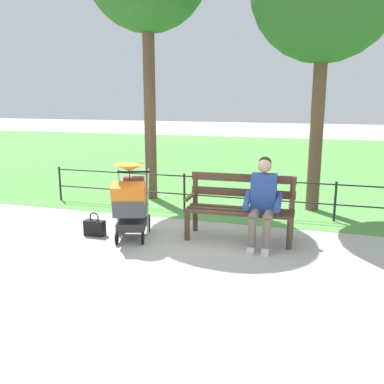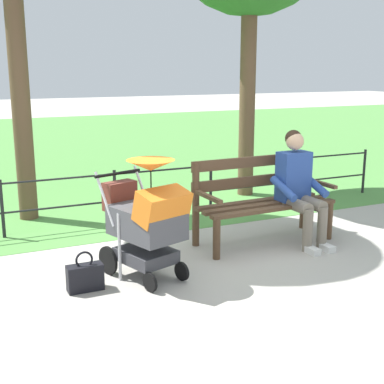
% 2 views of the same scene
% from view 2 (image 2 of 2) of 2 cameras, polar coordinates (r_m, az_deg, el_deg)
% --- Properties ---
extents(ground_plane, '(60.00, 60.00, 0.00)m').
position_cam_2_polar(ground_plane, '(5.81, 2.44, -6.39)').
color(ground_plane, '#ADA89E').
extents(grass_lawn, '(40.00, 16.00, 0.01)m').
position_cam_2_polar(grass_lawn, '(14.02, -14.24, 4.93)').
color(grass_lawn, '#518E42').
rests_on(grass_lawn, ground).
extents(park_bench, '(1.62, 0.65, 0.96)m').
position_cam_2_polar(park_bench, '(6.06, 7.45, -0.45)').
color(park_bench, brown).
rests_on(park_bench, ground).
extents(person_on_bench, '(0.54, 0.74, 1.28)m').
position_cam_2_polar(person_on_bench, '(6.04, 11.49, 0.83)').
color(person_on_bench, slate).
rests_on(person_on_bench, ground).
extents(stroller, '(0.74, 0.99, 1.15)m').
position_cam_2_polar(stroller, '(4.93, -4.92, -2.79)').
color(stroller, black).
rests_on(stroller, ground).
extents(handbag, '(0.32, 0.14, 0.37)m').
position_cam_2_polar(handbag, '(4.88, -11.50, -8.98)').
color(handbag, black).
rests_on(handbag, ground).
extents(park_fence, '(6.84, 0.04, 0.70)m').
position_cam_2_polar(park_fence, '(6.96, -2.97, 0.53)').
color(park_fence, black).
rests_on(park_fence, ground).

